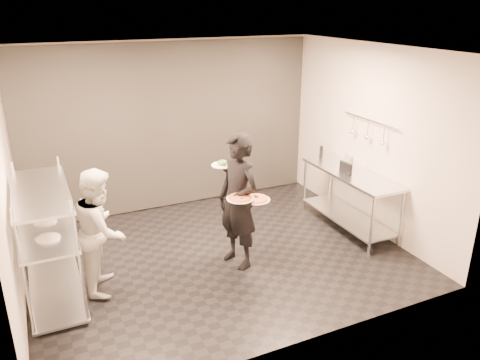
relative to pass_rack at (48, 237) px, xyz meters
name	(u,v)px	position (x,y,z in m)	size (l,w,h in m)	color
room_shell	(188,139)	(2.15, 1.18, 0.63)	(5.00, 4.00, 2.80)	black
pass_rack	(48,237)	(0.00, 0.00, 0.00)	(0.60, 1.60, 1.50)	silver
prep_counter	(350,190)	(4.33, 0.00, -0.14)	(0.60, 1.80, 0.92)	silver
utensil_rail	(368,130)	(4.58, 0.00, 0.78)	(0.07, 1.20, 0.31)	silver
waiter	(238,202)	(2.32, -0.27, 0.14)	(0.66, 0.43, 1.82)	black
chef	(101,230)	(0.60, -0.08, 0.01)	(0.75, 0.59, 1.55)	silver
pizza_plate_near	(240,198)	(2.24, -0.50, 0.30)	(0.34, 0.34, 0.05)	white
pizza_plate_far	(257,199)	(2.46, -0.53, 0.26)	(0.34, 0.34, 0.05)	white
salad_plate	(222,164)	(2.22, 0.00, 0.59)	(0.29, 0.29, 0.07)	white
pos_monitor	(346,168)	(4.21, -0.01, 0.24)	(0.05, 0.25, 0.18)	black
bottle_green	(350,164)	(4.31, 0.01, 0.28)	(0.07, 0.07, 0.25)	gray
bottle_clear	(346,159)	(4.49, 0.36, 0.24)	(0.05, 0.05, 0.17)	gray
bottle_dark	(321,152)	(4.32, 0.80, 0.25)	(0.06, 0.06, 0.19)	black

